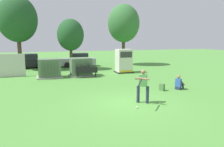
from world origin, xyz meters
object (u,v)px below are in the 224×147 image
batter (143,85)px  seated_spectator (179,84)px  transformer_mid_west (81,67)px  backpack (162,87)px  sports_ball (137,107)px  park_bench (87,71)px  parked_car_left_of_center (78,60)px  parked_car_leftmost (26,61)px  transformer_west (49,68)px  generator_enclosure (124,61)px

batter → seated_spectator: bearing=28.0°
transformer_mid_west → backpack: bearing=-61.8°
sports_ball → batter: bearing=46.8°
transformer_mid_west → backpack: transformer_mid_west is taller
batter → sports_ball: batter is taller
sports_ball → backpack: backpack is taller
park_bench → batter: (1.09, -8.12, 0.44)m
park_bench → backpack: park_bench is taller
sports_ball → backpack: size_ratio=0.20×
backpack → sports_ball: bearing=-139.0°
sports_ball → parked_car_left_of_center: 16.63m
parked_car_leftmost → transformer_west: bearing=-73.6°
transformer_west → batter: size_ratio=1.21×
seated_spectator → parked_car_leftmost: 17.54m
sports_ball → backpack: (3.07, 2.67, 0.17)m
transformer_west → seated_spectator: bearing=-42.9°
sports_ball → transformer_west: bearing=109.5°
park_bench → seated_spectator: bearing=-52.2°
transformer_mid_west → sports_ball: 9.90m
transformer_west → sports_ball: transformer_west is taller
parked_car_leftmost → parked_car_left_of_center: 5.80m
transformer_mid_west → park_bench: size_ratio=1.15×
batter → parked_car_left_of_center: batter is taller
transformer_mid_west → batter: batter is taller
generator_enclosure → transformer_west: bearing=-176.0°
sports_ball → park_bench: bearing=93.0°
transformer_west → sports_ball: 10.50m
seated_spectator → batter: bearing=-152.0°
transformer_mid_west → sports_ball: bearing=-85.5°
batter → parked_car_left_of_center: bearing=91.7°
transformer_west → transformer_mid_west: bearing=-0.7°
park_bench → sports_ball: size_ratio=20.35×
transformer_west → parked_car_left_of_center: size_ratio=0.49×
batter → backpack: size_ratio=3.95×
sports_ball → seated_spectator: (4.32, 2.63, 0.33)m
transformer_west → seated_spectator: transformer_west is taller
transformer_mid_west → parked_car_left_of_center: size_ratio=0.49×
generator_enclosure → parked_car_left_of_center: generator_enclosure is taller
seated_spectator → transformer_west: bearing=137.1°
batter → seated_spectator: batter is taller
transformer_west → generator_enclosure: generator_enclosure is taller
transformer_mid_west → batter: bearing=-81.3°
parked_car_left_of_center → seated_spectator: bearing=-73.5°
batter → sports_ball: size_ratio=19.33×
parked_car_left_of_center → backpack: bearing=-78.3°
batter → seated_spectator: (3.68, 1.96, -0.60)m
parked_car_leftmost → generator_enclosure: bearing=-36.2°
transformer_west → sports_ball: (3.49, -9.88, -0.74)m
park_bench → seated_spectator: size_ratio=1.90×
sports_ball → seated_spectator: 5.07m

